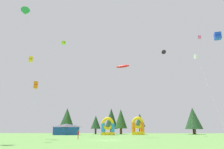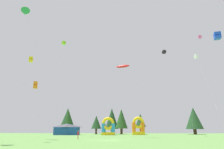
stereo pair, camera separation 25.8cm
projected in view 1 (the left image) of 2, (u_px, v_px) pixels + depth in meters
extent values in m
plane|color=#5B8C42|center=(109.00, 140.00, 35.04)|extent=(120.00, 120.00, 0.00)
cube|color=blue|center=(218.00, 38.00, 30.81)|extent=(1.05, 1.05, 0.45)
cube|color=blue|center=(217.00, 34.00, 30.95)|extent=(1.05, 1.05, 0.45)
cylinder|color=silver|center=(221.00, 89.00, 31.12)|extent=(0.96, 4.60, 15.29)
cube|color=orange|center=(36.00, 87.00, 32.49)|extent=(0.76, 0.76, 0.49)
cube|color=orange|center=(36.00, 83.00, 32.64)|extent=(0.76, 0.76, 0.49)
cylinder|color=silver|center=(39.00, 113.00, 31.72)|extent=(1.76, 0.62, 8.57)
cube|color=#8CD826|center=(63.00, 44.00, 59.08)|extent=(1.11, 1.11, 0.42)
cube|color=#8CD826|center=(64.00, 42.00, 59.20)|extent=(1.11, 1.11, 0.42)
cylinder|color=silver|center=(44.00, 83.00, 51.16)|extent=(5.62, 10.06, 25.75)
cone|color=black|center=(164.00, 53.00, 61.67)|extent=(1.87, 1.87, 1.49)
cylinder|color=silver|center=(179.00, 91.00, 56.84)|extent=(5.94, 3.39, 23.86)
cone|color=green|center=(25.00, 12.00, 46.16)|extent=(2.58, 2.61, 2.12)
cylinder|color=silver|center=(45.00, 73.00, 44.90)|extent=(9.53, 5.09, 27.08)
cube|color=yellow|center=(31.00, 61.00, 44.46)|extent=(0.95, 0.95, 0.52)
cube|color=yellow|center=(31.00, 58.00, 44.62)|extent=(0.95, 0.95, 0.52)
cylinder|color=silver|center=(16.00, 97.00, 41.93)|extent=(4.09, 1.32, 16.40)
cone|color=white|center=(197.00, 56.00, 49.24)|extent=(1.40, 1.36, 1.37)
cylinder|color=silver|center=(210.00, 92.00, 43.02)|extent=(0.89, 7.93, 18.58)
ellipsoid|color=red|center=(123.00, 66.00, 50.83)|extent=(3.57, 2.17, 1.12)
cylinder|color=silver|center=(110.00, 101.00, 49.65)|extent=(6.18, 1.67, 16.77)
cube|color=#EA599E|center=(200.00, 38.00, 59.97)|extent=(1.01, 1.01, 0.39)
cube|color=#EA599E|center=(199.00, 36.00, 60.09)|extent=(1.01, 1.01, 0.39)
cylinder|color=silver|center=(195.00, 85.00, 57.94)|extent=(4.31, 2.77, 27.70)
cylinder|color=#B21E26|center=(78.00, 137.00, 38.56)|extent=(0.12, 0.12, 0.76)
cylinder|color=#B21E26|center=(78.00, 137.00, 38.42)|extent=(0.12, 0.12, 0.76)
cylinder|color=#B21E26|center=(78.00, 133.00, 38.66)|extent=(0.30, 0.30, 0.60)
sphere|color=#9E704C|center=(78.00, 131.00, 38.77)|extent=(0.21, 0.21, 0.21)
cube|color=yellow|center=(108.00, 134.00, 65.10)|extent=(4.08, 3.83, 0.85)
cylinder|color=#268CD8|center=(103.00, 128.00, 64.30)|extent=(1.07, 1.07, 2.65)
cylinder|color=#268CD8|center=(113.00, 128.00, 64.14)|extent=(1.07, 1.07, 2.65)
cylinder|color=#268CD8|center=(104.00, 128.00, 66.96)|extent=(1.07, 1.07, 2.65)
cylinder|color=#268CD8|center=(113.00, 128.00, 66.80)|extent=(1.07, 1.07, 2.65)
torus|color=yellow|center=(108.00, 123.00, 64.55)|extent=(3.87, 0.86, 3.87)
cube|color=yellow|center=(138.00, 133.00, 68.00)|extent=(4.02, 4.12, 0.98)
cylinder|color=orange|center=(134.00, 127.00, 67.13)|extent=(1.12, 1.12, 2.87)
cylinder|color=orange|center=(143.00, 127.00, 66.97)|extent=(1.12, 1.12, 2.87)
cylinder|color=orange|center=(133.00, 127.00, 70.01)|extent=(1.12, 1.12, 2.87)
cylinder|color=orange|center=(142.00, 127.00, 69.86)|extent=(1.12, 1.12, 2.87)
torus|color=yellow|center=(138.00, 123.00, 67.42)|extent=(3.79, 0.90, 3.79)
cube|color=#19478C|center=(66.00, 131.00, 65.88)|extent=(7.63, 3.42, 2.43)
pyramid|color=#3F3F47|center=(67.00, 125.00, 66.33)|extent=(7.63, 3.42, 1.08)
cylinder|color=#4C331E|center=(66.00, 131.00, 79.84)|extent=(1.05, 1.05, 2.18)
cone|color=#1E4221|center=(67.00, 118.00, 81.09)|extent=(5.81, 5.81, 7.65)
cylinder|color=#4C331E|center=(67.00, 131.00, 79.20)|extent=(0.76, 0.76, 2.22)
cone|color=#234C1E|center=(67.00, 119.00, 80.39)|extent=(4.21, 4.21, 7.10)
cylinder|color=#4C331E|center=(96.00, 131.00, 76.58)|extent=(0.67, 0.67, 1.92)
cone|color=#1E4221|center=(96.00, 122.00, 77.44)|extent=(3.72, 3.72, 4.82)
cylinder|color=#4C331E|center=(111.00, 131.00, 79.29)|extent=(0.92, 0.92, 1.89)
cone|color=#1E4221|center=(111.00, 118.00, 80.53)|extent=(5.13, 5.13, 7.85)
cylinder|color=#4C331E|center=(121.00, 131.00, 75.73)|extent=(0.84, 0.84, 2.02)
cone|color=#234C1E|center=(121.00, 119.00, 76.89)|extent=(4.65, 4.65, 7.11)
cylinder|color=#4C331E|center=(140.00, 130.00, 75.72)|extent=(0.70, 0.70, 2.61)
cone|color=#1E4221|center=(140.00, 120.00, 76.66)|extent=(3.91, 3.91, 4.76)
cylinder|color=#4C331E|center=(194.00, 132.00, 73.55)|extent=(1.11, 1.11, 1.80)
cone|color=#1E4221|center=(193.00, 118.00, 74.76)|extent=(6.15, 6.15, 7.69)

